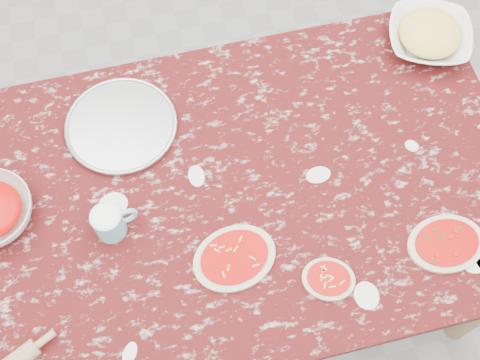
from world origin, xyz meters
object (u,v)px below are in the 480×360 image
(worktable, at_px, (240,200))
(pizza_tray, at_px, (121,126))
(flour_mug, at_px, (110,222))
(cheese_bowl, at_px, (429,37))

(worktable, relative_size, pizza_tray, 4.96)
(flour_mug, bearing_deg, pizza_tray, 77.03)
(pizza_tray, distance_m, cheese_bowl, 0.99)
(worktable, relative_size, cheese_bowl, 6.22)
(pizza_tray, bearing_deg, flour_mug, -102.97)
(worktable, xyz_separation_m, flour_mug, (-0.36, -0.04, 0.13))
(pizza_tray, bearing_deg, cheese_bowl, 4.37)
(cheese_bowl, height_order, flour_mug, flour_mug)
(pizza_tray, relative_size, flour_mug, 2.63)
(cheese_bowl, xyz_separation_m, flour_mug, (-1.06, -0.39, 0.02))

